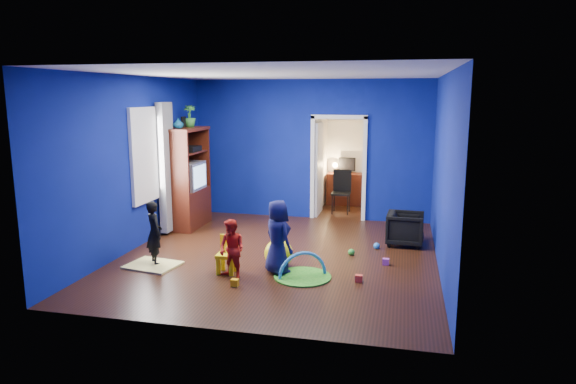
% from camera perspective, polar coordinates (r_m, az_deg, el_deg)
% --- Properties ---
extents(floor, '(5.00, 5.50, 0.01)m').
position_cam_1_polar(floor, '(8.42, -1.02, -7.10)').
color(floor, black).
rests_on(floor, ground).
extents(ceiling, '(5.00, 5.50, 0.01)m').
position_cam_1_polar(ceiling, '(8.02, -1.09, 13.03)').
color(ceiling, white).
rests_on(ceiling, wall_back).
extents(wall_back, '(5.00, 0.02, 2.90)m').
position_cam_1_polar(wall_back, '(10.77, 2.47, 4.70)').
color(wall_back, navy).
rests_on(wall_back, floor).
extents(wall_front, '(5.00, 0.02, 2.90)m').
position_cam_1_polar(wall_front, '(5.51, -7.93, -1.20)').
color(wall_front, navy).
rests_on(wall_front, floor).
extents(wall_left, '(0.02, 5.50, 2.90)m').
position_cam_1_polar(wall_left, '(9.02, -16.68, 3.10)').
color(wall_left, navy).
rests_on(wall_left, floor).
extents(wall_right, '(0.02, 5.50, 2.90)m').
position_cam_1_polar(wall_right, '(7.88, 16.89, 2.04)').
color(wall_right, navy).
rests_on(wall_right, floor).
extents(alcove, '(1.00, 1.75, 2.50)m').
position_cam_1_polar(alcove, '(11.56, 6.19, 4.07)').
color(alcove, silver).
rests_on(alcove, floor).
extents(armchair, '(0.66, 0.64, 0.58)m').
position_cam_1_polar(armchair, '(9.18, 12.91, -4.00)').
color(armchair, black).
rests_on(armchair, floor).
extents(child_black, '(0.42, 0.43, 0.99)m').
position_cam_1_polar(child_black, '(8.15, -14.63, -4.43)').
color(child_black, black).
rests_on(child_black, floor).
extents(child_navy, '(0.63, 0.62, 1.09)m').
position_cam_1_polar(child_navy, '(7.48, -1.14, -5.04)').
color(child_navy, '#0E1535').
rests_on(child_navy, floor).
extents(toddler_red, '(0.51, 0.47, 0.86)m').
position_cam_1_polar(toddler_red, '(7.34, -6.26, -6.36)').
color(toddler_red, '#B5131B').
rests_on(toddler_red, floor).
extents(vase, '(0.24, 0.24, 0.20)m').
position_cam_1_polar(vase, '(9.88, -12.10, 7.48)').
color(vase, '#0C5264').
rests_on(vase, tv_armoire).
extents(potted_plant, '(0.32, 0.32, 0.43)m').
position_cam_1_polar(potted_plant, '(10.35, -10.91, 8.30)').
color(potted_plant, '#31812F').
rests_on(potted_plant, tv_armoire).
extents(tv_armoire, '(0.58, 1.14, 1.96)m').
position_cam_1_polar(tv_armoire, '(10.26, -11.16, 1.57)').
color(tv_armoire, '#370E09').
rests_on(tv_armoire, floor).
extents(crt_tv, '(0.46, 0.70, 0.54)m').
position_cam_1_polar(crt_tv, '(10.24, -10.97, 1.78)').
color(crt_tv, silver).
rests_on(crt_tv, tv_armoire).
extents(yellow_blanket, '(0.84, 0.71, 0.03)m').
position_cam_1_polar(yellow_blanket, '(8.20, -14.79, -7.86)').
color(yellow_blanket, '#F2E07A').
rests_on(yellow_blanket, floor).
extents(hopper_ball, '(0.44, 0.44, 0.44)m').
position_cam_1_polar(hopper_ball, '(7.82, -1.04, -6.85)').
color(hopper_ball, yellow).
rests_on(hopper_ball, floor).
extents(kid_chair, '(0.29, 0.29, 0.50)m').
position_cam_1_polar(kid_chair, '(7.62, -6.81, -7.13)').
color(kid_chair, yellow).
rests_on(kid_chair, floor).
extents(play_mat, '(0.82, 0.82, 0.02)m').
position_cam_1_polar(play_mat, '(7.47, 1.63, -9.39)').
color(play_mat, green).
rests_on(play_mat, floor).
extents(toy_arch, '(0.66, 0.44, 0.74)m').
position_cam_1_polar(toy_arch, '(7.46, 1.63, -9.32)').
color(toy_arch, '#3F8CD8').
rests_on(toy_arch, floor).
extents(window_left, '(0.03, 0.95, 1.55)m').
position_cam_1_polar(window_left, '(9.31, -15.57, 3.99)').
color(window_left, white).
rests_on(window_left, wall_left).
extents(curtain, '(0.14, 0.42, 2.40)m').
position_cam_1_polar(curtain, '(9.78, -13.37, 2.63)').
color(curtain, slate).
rests_on(curtain, floor).
extents(doorway, '(1.16, 0.10, 2.10)m').
position_cam_1_polar(doorway, '(10.72, 5.61, 2.49)').
color(doorway, white).
rests_on(doorway, floor).
extents(study_desk, '(0.88, 0.44, 0.75)m').
position_cam_1_polar(study_desk, '(12.31, 6.45, 0.35)').
color(study_desk, '#3D140A').
rests_on(study_desk, floor).
extents(desk_monitor, '(0.40, 0.05, 0.32)m').
position_cam_1_polar(desk_monitor, '(12.34, 6.57, 3.08)').
color(desk_monitor, black).
rests_on(desk_monitor, study_desk).
extents(desk_lamp, '(0.14, 0.14, 0.14)m').
position_cam_1_polar(desk_lamp, '(12.32, 5.24, 3.00)').
color(desk_lamp, '#FFD88C').
rests_on(desk_lamp, study_desk).
extents(folding_chair, '(0.40, 0.40, 0.92)m').
position_cam_1_polar(folding_chair, '(11.36, 5.91, -0.07)').
color(folding_chair, black).
rests_on(folding_chair, floor).
extents(book_shelf, '(0.88, 0.24, 0.04)m').
position_cam_1_polar(book_shelf, '(12.24, 6.67, 8.04)').
color(book_shelf, white).
rests_on(book_shelf, study_desk).
extents(toy_0, '(0.10, 0.08, 0.10)m').
position_cam_1_polar(toy_0, '(7.35, 7.88, -9.49)').
color(toy_0, '#F64029').
rests_on(toy_0, floor).
extents(toy_1, '(0.11, 0.11, 0.11)m').
position_cam_1_polar(toy_1, '(8.91, 9.83, -5.89)').
color(toy_1, blue).
rests_on(toy_1, floor).
extents(toy_2, '(0.10, 0.08, 0.10)m').
position_cam_1_polar(toy_2, '(7.16, -5.94, -9.99)').
color(toy_2, '#FFAB0D').
rests_on(toy_2, floor).
extents(toy_3, '(0.11, 0.11, 0.11)m').
position_cam_1_polar(toy_3, '(8.50, 7.06, -6.62)').
color(toy_3, green).
rests_on(toy_3, floor).
extents(toy_4, '(0.10, 0.08, 0.10)m').
position_cam_1_polar(toy_4, '(8.12, 10.81, -7.61)').
color(toy_4, '#B845B0').
rests_on(toy_4, floor).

